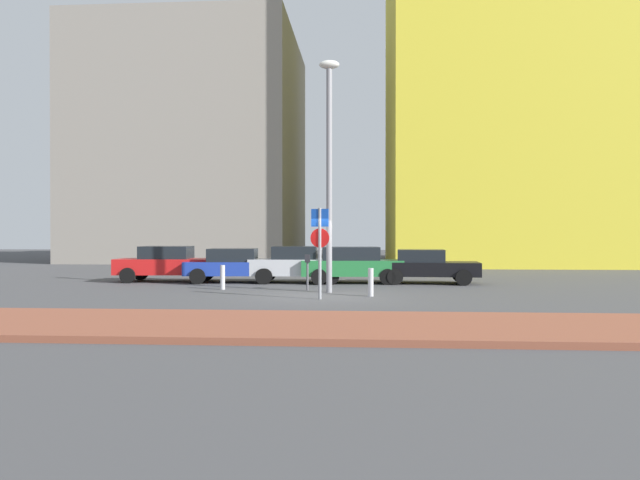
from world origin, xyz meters
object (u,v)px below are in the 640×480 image
(parked_car_black, at_px, (424,266))
(parking_meter, at_px, (307,267))
(street_lamp, at_px, (329,158))
(traffic_bollard_mid, at_px, (223,277))
(parked_car_red, at_px, (168,263))
(parking_sign_post, at_px, (320,242))
(parked_car_green, at_px, (354,264))
(traffic_bollard_near, at_px, (371,282))
(parked_car_silver, at_px, (298,264))
(parked_car_blue, at_px, (234,265))

(parked_car_black, xyz_separation_m, parking_meter, (-4.48, -3.41, 0.12))
(street_lamp, height_order, traffic_bollard_mid, street_lamp)
(parked_car_red, distance_m, street_lamp, 9.22)
(parked_car_red, height_order, parking_sign_post, parking_sign_post)
(parked_car_black, relative_size, parking_sign_post, 1.59)
(parking_sign_post, distance_m, parking_meter, 3.15)
(parked_car_black, bearing_deg, parked_car_green, -178.93)
(traffic_bollard_mid, bearing_deg, traffic_bollard_near, -21.19)
(parked_car_silver, height_order, parking_meter, parked_car_silver)
(street_lamp, distance_m, traffic_bollard_mid, 5.84)
(parked_car_blue, distance_m, parking_meter, 4.79)
(parked_car_black, height_order, parking_sign_post, parking_sign_post)
(parked_car_blue, distance_m, traffic_bollard_near, 7.76)
(parked_car_blue, bearing_deg, parking_meter, -44.62)
(traffic_bollard_near, bearing_deg, parking_sign_post, -147.99)
(parked_car_blue, bearing_deg, parked_car_black, 0.33)
(parked_car_red, xyz_separation_m, parked_car_silver, (5.59, -0.18, -0.00))
(traffic_bollard_mid, bearing_deg, parked_car_black, 23.26)
(parked_car_black, bearing_deg, street_lamp, -131.44)
(parked_car_red, bearing_deg, parked_car_silver, -1.84)
(parked_car_silver, bearing_deg, parking_sign_post, -77.86)
(parked_car_green, xyz_separation_m, traffic_bollard_near, (0.62, -5.30, -0.33))
(traffic_bollard_near, xyz_separation_m, traffic_bollard_mid, (-5.37, 2.08, -0.01))
(parked_car_blue, bearing_deg, parked_car_silver, 2.05)
(parking_meter, bearing_deg, street_lamp, -41.71)
(parked_car_black, bearing_deg, parking_sign_post, -121.05)
(parked_car_black, height_order, street_lamp, street_lamp)
(parked_car_silver, height_order, parked_car_black, parked_car_silver)
(parked_car_green, height_order, traffic_bollard_mid, parked_car_green)
(parking_meter, distance_m, traffic_bollard_near, 2.99)
(parked_car_red, bearing_deg, parked_car_black, -1.22)
(parked_car_blue, bearing_deg, traffic_bollard_near, -43.20)
(parked_car_silver, xyz_separation_m, traffic_bollard_near, (2.96, -5.40, -0.32))
(parked_car_blue, distance_m, traffic_bollard_mid, 3.25)
(parked_car_red, height_order, parked_car_blue, parked_car_red)
(parked_car_blue, xyz_separation_m, parking_meter, (3.41, -3.36, 0.10))
(parked_car_red, height_order, parking_meter, parked_car_red)
(parked_car_green, bearing_deg, parked_car_red, 177.95)
(street_lamp, bearing_deg, parked_car_blue, 135.93)
(parked_car_blue, relative_size, parked_car_green, 0.90)
(parked_car_black, distance_m, traffic_bollard_mid, 8.28)
(parked_car_silver, bearing_deg, parked_car_green, -2.54)
(parked_car_blue, height_order, parking_sign_post, parking_sign_post)
(street_lamp, bearing_deg, parked_car_silver, 110.18)
(parked_car_red, relative_size, parking_meter, 3.43)
(parked_car_blue, distance_m, parked_car_silver, 2.69)
(parked_car_silver, bearing_deg, traffic_bollard_near, -61.27)
(traffic_bollard_mid, bearing_deg, parking_sign_post, -39.08)
(traffic_bollard_near, bearing_deg, parked_car_blue, 136.80)
(parked_car_green, bearing_deg, street_lamp, -101.16)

